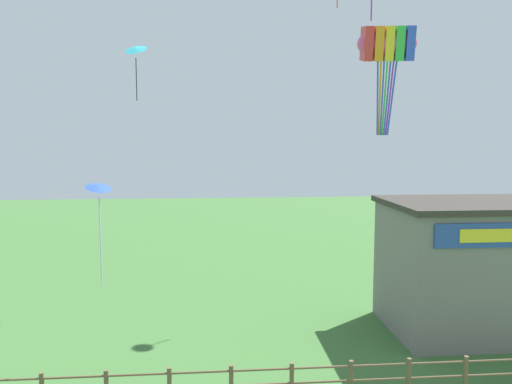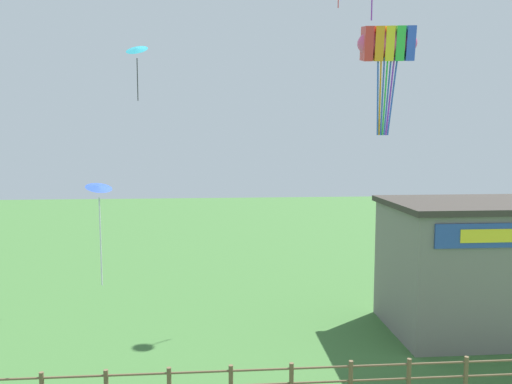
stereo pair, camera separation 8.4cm
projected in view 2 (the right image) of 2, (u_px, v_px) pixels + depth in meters
name	position (u px, v px, depth m)	size (l,w,h in m)	color
wooden_fence	(261.00, 380.00, 15.29)	(20.67, 0.14, 1.18)	brown
seaside_building	(480.00, 266.00, 20.87)	(7.75, 5.21, 5.49)	slate
kite_rainbow_parafoil	(387.00, 44.00, 16.41)	(2.11, 1.52, 3.64)	#E54C8C
kite_blue_delta	(99.00, 195.00, 16.11)	(1.16, 1.16, 3.41)	blue
kite_cyan_delta	(137.00, 50.00, 25.71)	(1.39, 1.32, 2.96)	#2DB2C6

